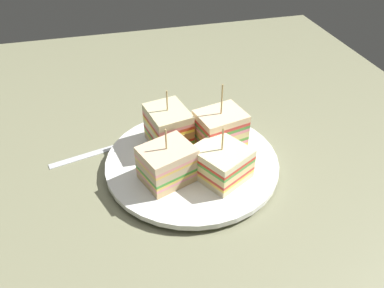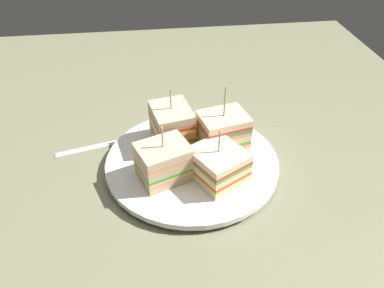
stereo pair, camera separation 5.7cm
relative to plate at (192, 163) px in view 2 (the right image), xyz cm
name	(u,v)px [view 2 (the right image)]	position (x,y,z in cm)	size (l,w,h in cm)	color
ground_plane	(192,172)	(0.00, 0.00, -1.86)	(116.84, 99.21, 1.80)	#79795B
plate	(192,163)	(0.00, 0.00, 0.00)	(26.45, 26.45, 1.59)	white
sandwich_wedge_0	(172,126)	(4.80, 2.56, 3.80)	(8.10, 7.01, 9.72)	beige
sandwich_wedge_1	(164,162)	(-3.19, 4.39, 3.34)	(7.85, 8.66, 8.67)	#E0BA81
sandwich_wedge_2	(218,165)	(-4.46, -3.09, 3.02)	(9.39, 9.17, 8.40)	beige
sandwich_wedge_3	(223,133)	(2.06, -5.03, 3.75)	(7.09, 8.19, 11.20)	beige
chip_pile	(192,164)	(-1.89, 0.24, 1.42)	(5.78, 4.97, 1.67)	#EBC96E
spoon	(123,139)	(8.25, 10.78, -0.56)	(5.36, 14.89, 1.00)	silver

